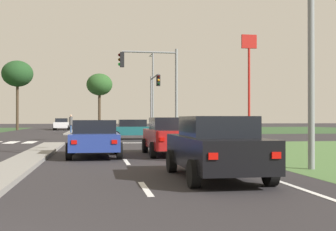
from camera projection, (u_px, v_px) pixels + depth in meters
ground_plane at (64, 139)px, 33.79m from camera, size 200.00×200.00×0.00m
grass_verge_far_right at (261, 129)px, 62.10m from camera, size 35.00×35.00×0.01m
median_island_near at (24, 161)px, 15.04m from camera, size 1.20×22.00×0.14m
median_island_far at (78, 130)px, 58.46m from camera, size 1.20×36.00×0.14m
lane_dash_near at (145, 189)px, 9.57m from camera, size 0.14×2.00×0.01m
lane_dash_second at (127, 162)px, 15.49m from camera, size 0.14×2.00×0.01m
lane_dash_third at (118, 150)px, 21.41m from camera, size 0.14×2.00×0.01m
lane_dash_fourth at (113, 143)px, 27.33m from camera, size 0.14×2.00×0.01m
lane_dash_fifth at (110, 139)px, 33.25m from camera, size 0.14×2.00×0.01m
edge_line_right at (210, 158)px, 17.14m from camera, size 0.14×24.00×0.01m
stop_bar_near at (118, 143)px, 27.50m from camera, size 6.40×0.50×0.01m
crosswalk_bar_fourth at (11, 142)px, 28.18m from camera, size 0.70×2.80×0.01m
crosswalk_bar_fifth at (30, 142)px, 28.37m from camera, size 0.70×2.80×0.01m
car_blue_near at (95, 138)px, 17.68m from camera, size 2.08×4.34×1.48m
car_teal_third at (134, 129)px, 32.68m from camera, size 4.41×2.02×1.47m
car_black_fourth at (216, 147)px, 11.21m from camera, size 2.00×4.56×1.60m
car_white_fifth at (62, 124)px, 59.29m from camera, size 2.04×4.62×1.58m
car_red_sixth at (170, 136)px, 18.51m from camera, size 2.04×4.51×1.59m
traffic_signal_near_right at (157, 79)px, 28.33m from camera, size 3.88×0.32×6.09m
traffic_signal_far_right at (154, 93)px, 39.71m from camera, size 0.32×5.13×5.54m
street_lamp_third at (153, 87)px, 50.60m from camera, size 0.56×2.26×9.26m
pedestrian_at_median at (71, 122)px, 43.33m from camera, size 0.34×0.34×1.80m
fastfood_pole_sign at (249, 61)px, 51.27m from camera, size 1.80×0.40×11.37m
treeline_third at (17, 74)px, 58.40m from camera, size 4.09×4.09×9.28m
treeline_fourth at (99, 85)px, 59.45m from camera, size 3.50×3.50×7.67m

